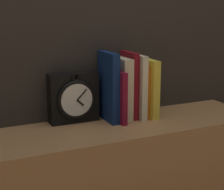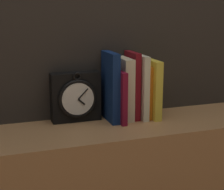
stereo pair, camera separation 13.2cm
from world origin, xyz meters
The scene contains 8 objects.
clock centered at (-0.11, 0.11, 0.84)m, with size 0.18×0.07×0.19m.
book_slot0_navy centered at (0.02, 0.07, 0.88)m, with size 0.03×0.14×0.26m.
book_slot1_maroon centered at (0.04, 0.06, 0.85)m, with size 0.02×0.16×0.19m.
book_slot2_cream centered at (0.08, 0.08, 0.87)m, with size 0.04×0.13×0.23m.
book_slot3_maroon centered at (0.11, 0.08, 0.88)m, with size 0.02×0.12×0.25m.
book_slot4_cream centered at (0.14, 0.07, 0.87)m, with size 0.02×0.14×0.24m.
book_slot5_orange centered at (0.16, 0.08, 0.85)m, with size 0.02×0.12×0.20m.
book_slot6_yellow centered at (0.18, 0.07, 0.86)m, with size 0.03×0.15×0.22m.
Camera 2 is at (-0.42, -1.21, 1.18)m, focal length 60.00 mm.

